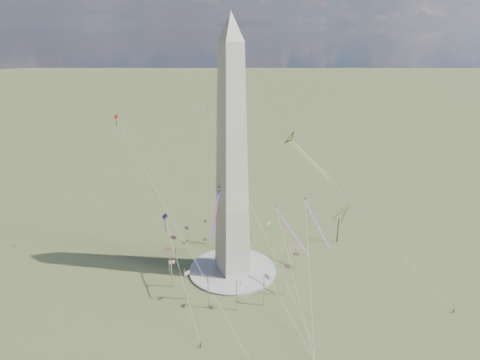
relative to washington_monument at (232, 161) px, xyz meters
name	(u,v)px	position (x,y,z in m)	size (l,w,h in m)	color
ground	(233,271)	(0.00, 0.00, -47.95)	(2000.00, 2000.00, 0.00)	#515A2D
plaza	(233,270)	(0.00, 0.00, -47.55)	(36.00, 36.00, 0.80)	#A7A199
washington_monument	(232,161)	(0.00, 0.00, 0.00)	(15.56, 15.56, 100.00)	#B7AE9A
flagpole_ring	(232,255)	(0.00, 0.00, -40.68)	(54.40, 54.40, 13.00)	silver
tree_near	(339,217)	(54.90, 0.78, -35.01)	(10.37, 10.37, 18.14)	#413127
person_east	(454,310)	(58.27, -59.92, -47.01)	(0.69, 0.45, 1.89)	gray
person_west	(200,345)	(-28.55, -35.78, -47.07)	(0.86, 0.67, 1.78)	gray
kite_delta_black	(292,141)	(30.73, 5.77, 2.80)	(14.70, 21.23, 17.82)	black
kite_diamond_purple	(165,219)	(-24.53, 9.59, -22.99)	(1.60, 2.75, 8.47)	#42186D
kite_streamer_left	(313,216)	(23.93, -20.73, -19.50)	(2.74, 18.64, 12.79)	red
kite_streamer_mid	(217,206)	(-9.59, -6.92, -13.97)	(11.37, 17.00, 13.31)	red
kite_streamer_right	(287,223)	(26.83, 1.46, -32.69)	(4.78, 22.18, 15.29)	red
kite_small_red	(116,118)	(-35.08, 32.78, 13.44)	(1.86, 1.63, 4.87)	red
kite_small_white	(208,111)	(8.98, 44.12, 10.66)	(1.25, 2.04, 4.70)	white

